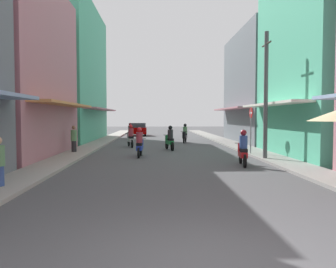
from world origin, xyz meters
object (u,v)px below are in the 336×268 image
street_sign_no_entry (251,124)px  motorbike_red (243,150)px  motorbike_black (185,134)px  utility_pole (266,95)px  motorbike_green (170,139)px  pedestrian_far (74,140)px  motorbike_blue (140,144)px  motorbike_silver (130,137)px  parked_car (138,129)px  motorbike_orange (131,132)px

street_sign_no_entry → motorbike_red: bearing=-110.1°
motorbike_black → utility_pole: size_ratio=0.29×
motorbike_green → pedestrian_far: size_ratio=1.09×
motorbike_blue → motorbike_silver: same height
motorbike_blue → parked_car: size_ratio=0.43×
motorbike_orange → motorbike_silver: same height
motorbike_red → utility_pole: (1.55, 1.76, 2.48)m
motorbike_silver → street_sign_no_entry: bearing=-38.3°
motorbike_red → pedestrian_far: 9.91m
pedestrian_far → motorbike_orange: bearing=79.1°
motorbike_blue → motorbike_black: (3.24, 9.86, 0.00)m
street_sign_no_entry → motorbike_green: bearing=143.3°
motorbike_black → utility_pole: 12.16m
motorbike_red → motorbike_green: (-2.89, 7.20, 0.00)m
motorbike_red → pedestrian_far: (-8.48, 5.12, 0.11)m
pedestrian_far → motorbike_black: bearing=49.0°
motorbike_orange → motorbike_red: same height
motorbike_green → pedestrian_far: 5.97m
motorbike_orange → motorbike_black: 6.27m
motorbike_blue → utility_pole: utility_pole is taller
motorbike_silver → motorbike_black: same height
motorbike_blue → pedestrian_far: 4.21m
pedestrian_far → motorbike_blue: bearing=-23.6°
motorbike_black → parked_car: motorbike_black is taller
motorbike_orange → motorbike_blue: bearing=-83.9°
motorbike_green → motorbike_orange: bearing=107.6°
motorbike_black → pedestrian_far: bearing=-131.0°
motorbike_green → parked_car: motorbike_green is taller
motorbike_silver → motorbike_blue: bearing=-81.2°
motorbike_blue → parked_car: bearing=93.0°
motorbike_red → street_sign_no_entry: street_sign_no_entry is taller
utility_pole → street_sign_no_entry: size_ratio=2.35×
motorbike_green → parked_car: bearing=99.4°
motorbike_black → motorbike_orange: bearing=139.0°
motorbike_green → parked_car: size_ratio=0.42×
pedestrian_far → street_sign_no_entry: 10.04m
motorbike_orange → utility_pole: 17.60m
motorbike_orange → motorbike_black: size_ratio=1.01×
motorbike_blue → street_sign_no_entry: bearing=4.9°
motorbike_red → motorbike_orange: bearing=109.4°
motorbike_red → utility_pole: utility_pole is taller
motorbike_blue → motorbike_red: 5.76m
motorbike_orange → street_sign_no_entry: street_sign_no_entry is taller
motorbike_red → utility_pole: 3.42m
utility_pole → motorbike_orange: bearing=116.1°
motorbike_blue → parked_car: 21.01m
motorbike_silver → parked_car: motorbike_silver is taller
parked_car → pedestrian_far: (-2.75, -19.30, 0.08)m
motorbike_black → street_sign_no_entry: (2.83, -9.33, 1.01)m
motorbike_orange → motorbike_silver: size_ratio=1.01×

